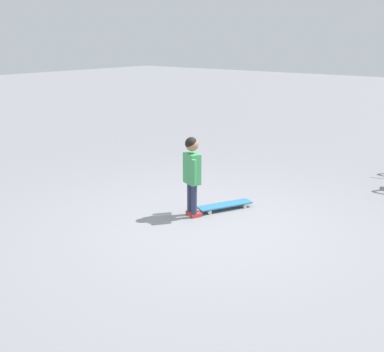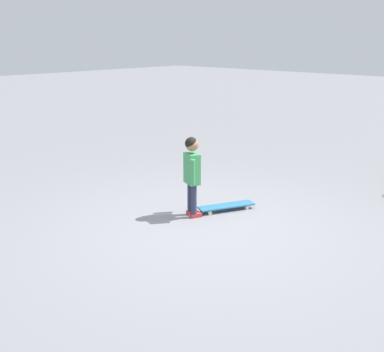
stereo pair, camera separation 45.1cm
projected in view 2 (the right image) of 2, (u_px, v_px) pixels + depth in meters
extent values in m
plane|color=gray|center=(206.00, 227.00, 5.81)|extent=(50.00, 50.00, 0.00)
cylinder|color=#2D3351|center=(190.00, 197.00, 6.17)|extent=(0.08, 0.08, 0.42)
cube|color=#B73333|center=(192.00, 212.00, 6.24)|extent=(0.17, 0.13, 0.05)
cylinder|color=#2D3351|center=(194.00, 200.00, 6.07)|extent=(0.08, 0.08, 0.42)
cube|color=#B73333|center=(196.00, 215.00, 6.14)|extent=(0.17, 0.13, 0.05)
cube|color=#3F9959|center=(192.00, 169.00, 6.00)|extent=(0.22, 0.28, 0.40)
cylinder|color=#3F9959|center=(194.00, 165.00, 6.18)|extent=(0.06, 0.06, 0.32)
cylinder|color=#3F9959|center=(193.00, 172.00, 5.84)|extent=(0.06, 0.06, 0.32)
sphere|color=#9E7051|center=(192.00, 145.00, 5.91)|extent=(0.17, 0.17, 0.17)
sphere|color=black|center=(191.00, 143.00, 5.90)|extent=(0.16, 0.16, 0.16)
cube|color=teal|center=(226.00, 206.00, 6.37)|extent=(0.79, 0.51, 0.02)
cube|color=#B7B7BC|center=(244.00, 204.00, 6.47)|extent=(0.07, 0.11, 0.02)
cube|color=#B7B7BC|center=(208.00, 209.00, 6.28)|extent=(0.07, 0.11, 0.02)
cylinder|color=beige|center=(242.00, 204.00, 6.55)|extent=(0.06, 0.05, 0.06)
cylinder|color=beige|center=(247.00, 207.00, 6.41)|extent=(0.06, 0.05, 0.06)
cylinder|color=beige|center=(205.00, 209.00, 6.35)|extent=(0.06, 0.05, 0.06)
cylinder|color=beige|center=(210.00, 213.00, 6.22)|extent=(0.06, 0.05, 0.06)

